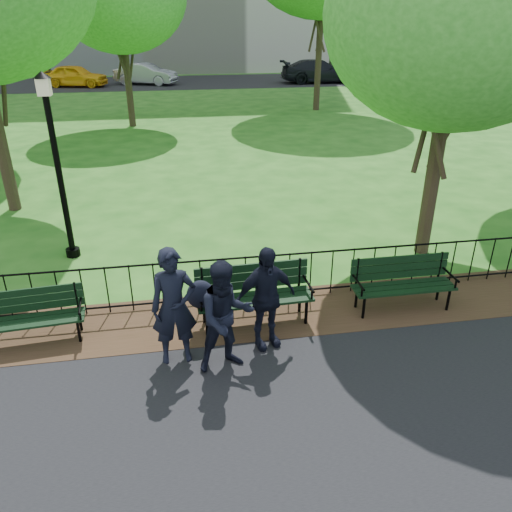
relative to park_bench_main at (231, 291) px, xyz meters
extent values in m
plane|color=#225D18|center=(-0.25, -1.24, -0.67)|extent=(120.00, 120.00, 0.00)
cube|color=#352715|center=(-0.25, 0.26, -0.66)|extent=(60.00, 1.60, 0.01)
cube|color=black|center=(-0.25, 33.76, -0.67)|extent=(70.00, 9.00, 0.01)
cylinder|color=black|center=(-0.25, 0.76, 0.21)|extent=(24.00, 0.04, 0.04)
cylinder|color=black|center=(-0.25, 0.76, -0.55)|extent=(24.00, 0.04, 0.04)
cylinder|color=black|center=(-0.25, 0.76, -0.22)|extent=(0.02, 0.02, 0.90)
cube|color=black|center=(0.39, 0.00, -0.19)|extent=(1.94, 0.59, 0.04)
cube|color=black|center=(0.38, 0.27, 0.17)|extent=(1.92, 0.12, 0.48)
cylinder|color=black|center=(-0.43, -0.23, -0.43)|extent=(0.05, 0.05, 0.48)
cylinder|color=black|center=(1.23, -0.16, -0.43)|extent=(0.05, 0.05, 0.48)
cylinder|color=black|center=(-0.45, 0.15, -0.43)|extent=(0.05, 0.05, 0.48)
cylinder|color=black|center=(1.21, 0.22, -0.43)|extent=(0.05, 0.05, 0.48)
cylinder|color=black|center=(-0.52, -0.04, 0.00)|extent=(0.07, 0.60, 0.04)
cylinder|color=black|center=(1.30, 0.03, 0.00)|extent=(0.07, 0.60, 0.04)
ellipsoid|color=black|center=(-0.51, -0.15, 0.07)|extent=(0.45, 0.32, 0.48)
cube|color=black|center=(-3.17, 0.04, -0.26)|extent=(1.69, 0.58, 0.04)
cube|color=black|center=(-3.19, 0.28, 0.06)|extent=(1.65, 0.17, 0.41)
cylinder|color=black|center=(-2.44, -0.06, -0.47)|extent=(0.05, 0.05, 0.41)
cylinder|color=black|center=(-2.47, 0.27, -0.47)|extent=(0.05, 0.05, 0.41)
cylinder|color=black|center=(-2.39, 0.11, -0.10)|extent=(0.08, 0.52, 0.04)
cube|color=black|center=(3.01, 0.01, -0.23)|extent=(1.79, 0.48, 0.04)
cube|color=black|center=(3.01, 0.27, 0.12)|extent=(1.79, 0.04, 0.45)
cylinder|color=black|center=(2.24, -0.16, -0.45)|extent=(0.05, 0.05, 0.45)
cylinder|color=black|center=(3.79, -0.16, -0.45)|extent=(0.05, 0.05, 0.45)
cylinder|color=black|center=(2.24, 0.19, -0.45)|extent=(0.05, 0.05, 0.45)
cylinder|color=black|center=(3.79, 0.19, -0.45)|extent=(0.05, 0.05, 0.45)
cylinder|color=black|center=(2.17, 0.01, -0.05)|extent=(0.04, 0.56, 0.04)
cylinder|color=black|center=(3.86, 0.01, -0.05)|extent=(0.04, 0.56, 0.04)
cylinder|color=black|center=(-3.06, 3.26, -0.59)|extent=(0.30, 0.30, 0.17)
cylinder|color=black|center=(-3.06, 3.26, 1.02)|extent=(0.13, 0.13, 3.39)
cube|color=beige|center=(-3.06, 3.26, 2.83)|extent=(0.23, 0.23, 0.32)
cone|color=black|center=(-3.06, 3.26, 3.04)|extent=(0.34, 0.34, 0.13)
cylinder|color=#2D2116|center=(-5.05, 6.52, 1.05)|extent=(0.31, 0.31, 3.46)
cylinder|color=#2D2116|center=(4.48, 2.21, 0.77)|extent=(0.30, 0.30, 2.89)
ellipsoid|color=green|center=(4.48, 2.21, 4.05)|extent=(4.87, 4.87, 4.14)
cylinder|color=#2D2116|center=(-2.51, 17.29, 1.02)|extent=(0.31, 0.31, 3.39)
cylinder|color=#2D2116|center=(7.15, 20.12, 1.73)|extent=(0.32, 0.32, 4.82)
imported|color=black|center=(-0.92, -0.75, 0.25)|extent=(0.69, 0.48, 1.82)
imported|color=black|center=(-0.20, -1.05, 0.19)|extent=(0.90, 0.58, 1.71)
imported|color=black|center=(0.45, -0.60, 0.18)|extent=(1.05, 0.64, 1.68)
imported|color=yellow|center=(-7.22, 32.27, 0.09)|extent=(4.73, 2.85, 1.51)
imported|color=#9C9FA4|center=(-2.30, 32.68, 0.09)|extent=(4.83, 3.25, 1.51)
imported|color=black|center=(10.59, 31.64, 0.16)|extent=(5.70, 2.32, 1.65)
camera|label=1|loc=(-0.78, -6.99, 4.04)|focal=35.00mm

